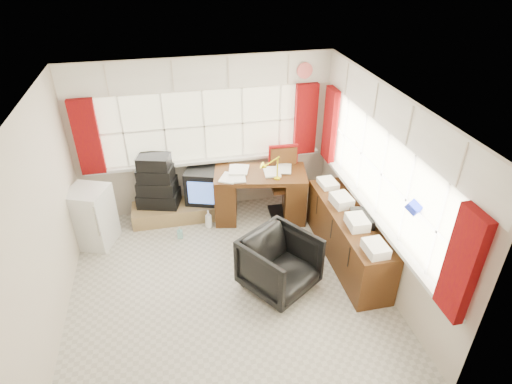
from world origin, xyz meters
TOP-DOWN VIEW (x-y plane):
  - ground at (0.00, 0.00)m, footprint 4.00×4.00m
  - room_walls at (0.00, 0.00)m, footprint 4.00×4.00m
  - window_back at (0.00, 1.94)m, footprint 3.70×0.12m
  - window_right at (1.94, 0.00)m, footprint 0.12×3.70m
  - curtains at (0.92, 0.93)m, footprint 3.83×3.83m
  - overhead_cabinets at (0.98, 0.98)m, footprint 3.98×3.98m
  - desk at (0.77, 1.47)m, footprint 1.52×0.95m
  - desk_lamp at (0.98, 1.24)m, footprint 0.15×0.13m
  - task_chair at (1.19, 1.58)m, footprint 0.50×0.52m
  - office_chair at (0.66, -0.15)m, footprint 1.15×1.16m
  - radiator at (0.79, 0.49)m, footprint 0.37×0.21m
  - credenza at (1.73, 0.20)m, footprint 0.50×2.00m
  - file_tray at (1.80, 0.01)m, footprint 0.38×0.44m
  - tv_bench at (-0.55, 1.72)m, footprint 1.40×0.50m
  - crt_tv at (-0.04, 1.80)m, footprint 0.76×0.72m
  - hifi_stack at (-0.81, 1.80)m, footprint 0.72×0.56m
  - mini_fridge at (-1.77, 1.34)m, footprint 0.69×0.70m
  - spray_bottle_a at (-0.08, 1.36)m, footprint 0.12×0.12m
  - spray_bottle_b at (-0.54, 1.18)m, footprint 0.09×0.09m

SIDE VIEW (x-z plane):
  - ground at x=0.00m, z-range 0.00..0.00m
  - spray_bottle_b at x=-0.54m, z-range 0.00..0.18m
  - tv_bench at x=-0.55m, z-range 0.00..0.25m
  - spray_bottle_a at x=-0.08m, z-range 0.00..0.30m
  - radiator at x=0.79m, z-range -0.05..0.48m
  - office_chair at x=0.66m, z-range 0.00..0.77m
  - credenza at x=1.73m, z-range -0.03..0.82m
  - mini_fridge at x=-1.77m, z-range 0.00..0.91m
  - desk at x=0.77m, z-range 0.03..0.88m
  - crt_tv at x=-0.04m, z-range 0.25..0.81m
  - task_chair at x=1.19m, z-range 0.04..1.18m
  - hifi_stack at x=-0.81m, z-range 0.21..1.07m
  - file_tray at x=1.80m, z-range 0.75..0.87m
  - window_back at x=0.00m, z-range -0.85..2.75m
  - window_right at x=1.94m, z-range -0.85..2.75m
  - desk_lamp at x=0.98m, z-range 0.89..1.28m
  - curtains at x=0.92m, z-range 0.88..2.03m
  - room_walls at x=0.00m, z-range -0.50..3.50m
  - overhead_cabinets at x=0.98m, z-range 2.01..2.49m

